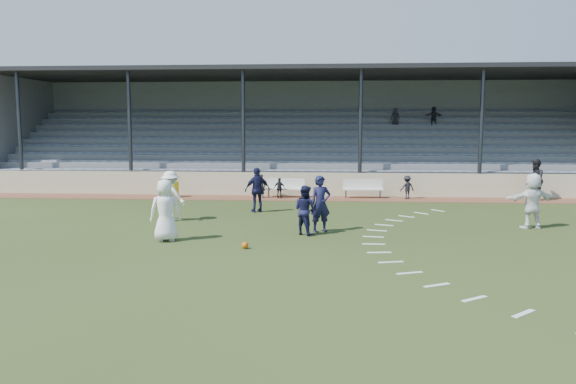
{
  "coord_description": "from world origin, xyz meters",
  "views": [
    {
      "loc": [
        1.47,
        -17.17,
        3.71
      ],
      "look_at": [
        0.0,
        2.5,
        1.3
      ],
      "focal_mm": 35.0,
      "sensor_mm": 36.0,
      "label": 1
    }
  ],
  "objects_px": {
    "bench_right": "(363,187)",
    "player_navy_lead": "(321,204)",
    "football": "(245,245)",
    "official": "(535,180)",
    "trash_bin": "(174,189)",
    "player_white_lead": "(165,210)",
    "bench_left": "(285,186)"
  },
  "relations": [
    {
      "from": "bench_right",
      "to": "player_navy_lead",
      "type": "distance_m",
      "value": 9.17
    },
    {
      "from": "football",
      "to": "official",
      "type": "relative_size",
      "value": 0.1
    },
    {
      "from": "trash_bin",
      "to": "football",
      "type": "distance_m",
      "value": 12.56
    },
    {
      "from": "player_white_lead",
      "to": "bench_right",
      "type": "bearing_deg",
      "value": -140.01
    },
    {
      "from": "trash_bin",
      "to": "football",
      "type": "xyz_separation_m",
      "value": [
        5.35,
        -11.36,
        -0.32
      ]
    },
    {
      "from": "player_navy_lead",
      "to": "trash_bin",
      "type": "bearing_deg",
      "value": 113.58
    },
    {
      "from": "bench_left",
      "to": "player_navy_lead",
      "type": "distance_m",
      "value": 9.15
    },
    {
      "from": "football",
      "to": "official",
      "type": "height_order",
      "value": "official"
    },
    {
      "from": "trash_bin",
      "to": "player_navy_lead",
      "type": "bearing_deg",
      "value": -48.53
    },
    {
      "from": "player_navy_lead",
      "to": "official",
      "type": "xyz_separation_m",
      "value": [
        10.18,
        8.63,
        0.05
      ]
    },
    {
      "from": "bench_right",
      "to": "player_navy_lead",
      "type": "bearing_deg",
      "value": -105.48
    },
    {
      "from": "official",
      "to": "bench_right",
      "type": "bearing_deg",
      "value": -74.34
    },
    {
      "from": "trash_bin",
      "to": "player_navy_lead",
      "type": "relative_size",
      "value": 0.41
    },
    {
      "from": "bench_left",
      "to": "trash_bin",
      "type": "distance_m",
      "value": 5.64
    },
    {
      "from": "football",
      "to": "player_navy_lead",
      "type": "xyz_separation_m",
      "value": [
        2.2,
        2.82,
        0.87
      ]
    },
    {
      "from": "bench_left",
      "to": "football",
      "type": "height_order",
      "value": "bench_left"
    },
    {
      "from": "player_white_lead",
      "to": "official",
      "type": "bearing_deg",
      "value": -162.81
    },
    {
      "from": "bench_left",
      "to": "trash_bin",
      "type": "height_order",
      "value": "bench_left"
    },
    {
      "from": "bench_left",
      "to": "bench_right",
      "type": "distance_m",
      "value": 3.89
    },
    {
      "from": "player_white_lead",
      "to": "player_navy_lead",
      "type": "xyz_separation_m",
      "value": [
        4.87,
        1.91,
        -0.02
      ]
    },
    {
      "from": "bench_right",
      "to": "official",
      "type": "height_order",
      "value": "official"
    },
    {
      "from": "bench_left",
      "to": "trash_bin",
      "type": "xyz_separation_m",
      "value": [
        -5.62,
        -0.4,
        -0.16
      ]
    },
    {
      "from": "bench_left",
      "to": "official",
      "type": "distance_m",
      "value": 12.12
    },
    {
      "from": "football",
      "to": "player_white_lead",
      "type": "distance_m",
      "value": 2.96
    },
    {
      "from": "official",
      "to": "player_white_lead",
      "type": "bearing_deg",
      "value": -37.14
    },
    {
      "from": "football",
      "to": "player_navy_lead",
      "type": "bearing_deg",
      "value": 52.04
    },
    {
      "from": "bench_left",
      "to": "player_white_lead",
      "type": "bearing_deg",
      "value": -99.02
    },
    {
      "from": "bench_left",
      "to": "football",
      "type": "distance_m",
      "value": 11.77
    },
    {
      "from": "trash_bin",
      "to": "player_navy_lead",
      "type": "distance_m",
      "value": 11.41
    },
    {
      "from": "bench_left",
      "to": "bench_right",
      "type": "bearing_deg",
      "value": 6.26
    },
    {
      "from": "official",
      "to": "bench_left",
      "type": "bearing_deg",
      "value": -73.6
    },
    {
      "from": "bench_left",
      "to": "football",
      "type": "relative_size",
      "value": 9.76
    }
  ]
}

